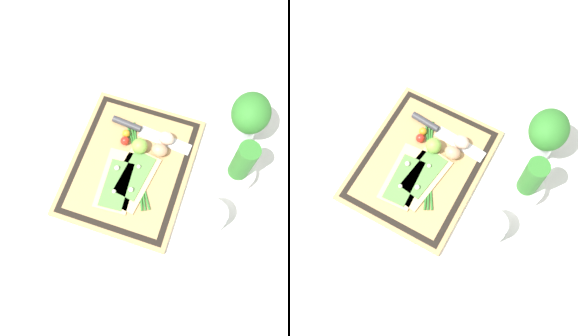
% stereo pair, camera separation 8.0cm
% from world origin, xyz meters
% --- Properties ---
extents(ground_plane, '(6.00, 6.00, 0.00)m').
position_xyz_m(ground_plane, '(0.00, 0.00, 0.00)').
color(ground_plane, silver).
extents(cutting_board, '(0.47, 0.38, 0.02)m').
position_xyz_m(cutting_board, '(0.00, 0.00, 0.01)').
color(cutting_board, tan).
rests_on(cutting_board, ground_plane).
extents(pizza_slice_near, '(0.21, 0.12, 0.02)m').
position_xyz_m(pizza_slice_near, '(0.07, -0.02, 0.02)').
color(pizza_slice_near, '#DBBC7F').
rests_on(pizza_slice_near, cutting_board).
extents(pizza_slice_far, '(0.22, 0.14, 0.02)m').
position_xyz_m(pizza_slice_far, '(0.04, 0.02, 0.02)').
color(pizza_slice_far, '#DBBC7F').
rests_on(pizza_slice_far, cutting_board).
extents(knife, '(0.06, 0.28, 0.02)m').
position_xyz_m(knife, '(-0.13, -0.02, 0.03)').
color(knife, silver).
rests_on(knife, cutting_board).
extents(egg_brown, '(0.04, 0.05, 0.04)m').
position_xyz_m(egg_brown, '(-0.07, 0.07, 0.04)').
color(egg_brown, tan).
rests_on(egg_brown, cutting_board).
extents(egg_pink, '(0.04, 0.05, 0.04)m').
position_xyz_m(egg_pink, '(-0.12, 0.08, 0.04)').
color(egg_pink, beige).
rests_on(egg_pink, cutting_board).
extents(lime, '(0.05, 0.05, 0.05)m').
position_xyz_m(lime, '(-0.06, 0.01, 0.04)').
color(lime, '#7FB742').
rests_on(lime, cutting_board).
extents(cherry_tomato_red, '(0.03, 0.03, 0.03)m').
position_xyz_m(cherry_tomato_red, '(-0.07, -0.04, 0.03)').
color(cherry_tomato_red, red).
rests_on(cherry_tomato_red, cutting_board).
extents(cherry_tomato_yellow, '(0.03, 0.03, 0.03)m').
position_xyz_m(cherry_tomato_yellow, '(-0.10, -0.05, 0.03)').
color(cherry_tomato_yellow, orange).
rests_on(cherry_tomato_yellow, cutting_board).
extents(scallion_bunch, '(0.28, 0.17, 0.01)m').
position_xyz_m(scallion_bunch, '(-0.01, 0.02, 0.02)').
color(scallion_bunch, '#2D7528').
rests_on(scallion_bunch, cutting_board).
extents(herb_pot, '(0.11, 0.11, 0.22)m').
position_xyz_m(herb_pot, '(-0.07, 0.33, 0.08)').
color(herb_pot, white).
rests_on(herb_pot, ground_plane).
extents(sauce_jar, '(0.09, 0.09, 0.09)m').
position_xyz_m(sauce_jar, '(0.09, 0.29, 0.04)').
color(sauce_jar, silver).
rests_on(sauce_jar, ground_plane).
extents(herb_glass, '(0.14, 0.12, 0.21)m').
position_xyz_m(herb_glass, '(-0.23, 0.31, 0.12)').
color(herb_glass, silver).
rests_on(herb_glass, ground_plane).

